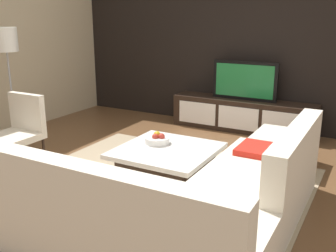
{
  "coord_description": "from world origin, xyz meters",
  "views": [
    {
      "loc": [
        1.87,
        -3.43,
        1.8
      ],
      "look_at": [
        -0.24,
        0.37,
        0.55
      ],
      "focal_mm": 41.77,
      "sensor_mm": 36.0,
      "label": 1
    }
  ],
  "objects_px": {
    "floor_lamp": "(6,47)",
    "fruit_bowl": "(157,139)",
    "ottoman": "(284,150)",
    "sectional_couch": "(177,203)",
    "coffee_table": "(167,164)",
    "media_console": "(243,115)",
    "accent_chair_near": "(20,126)",
    "television": "(245,81)"
  },
  "relations": [
    {
      "from": "floor_lamp",
      "to": "ottoman",
      "type": "bearing_deg",
      "value": 15.71
    },
    {
      "from": "television",
      "to": "accent_chair_near",
      "type": "bearing_deg",
      "value": -124.71
    },
    {
      "from": "floor_lamp",
      "to": "fruit_bowl",
      "type": "relative_size",
      "value": 5.81
    },
    {
      "from": "sectional_couch",
      "to": "ottoman",
      "type": "distance_m",
      "value": 2.07
    },
    {
      "from": "television",
      "to": "sectional_couch",
      "type": "relative_size",
      "value": 0.42
    },
    {
      "from": "floor_lamp",
      "to": "ottoman",
      "type": "distance_m",
      "value": 3.86
    },
    {
      "from": "coffee_table",
      "to": "television",
      "type": "bearing_deg",
      "value": 87.51
    },
    {
      "from": "floor_lamp",
      "to": "fruit_bowl",
      "type": "distance_m",
      "value": 2.52
    },
    {
      "from": "media_console",
      "to": "fruit_bowl",
      "type": "bearing_deg",
      "value": -97.25
    },
    {
      "from": "sectional_couch",
      "to": "fruit_bowl",
      "type": "distance_m",
      "value": 1.32
    },
    {
      "from": "television",
      "to": "coffee_table",
      "type": "distance_m",
      "value": 2.38
    },
    {
      "from": "floor_lamp",
      "to": "fruit_bowl",
      "type": "bearing_deg",
      "value": 0.36
    },
    {
      "from": "sectional_couch",
      "to": "floor_lamp",
      "type": "xyz_separation_m",
      "value": [
        -3.14,
        1.03,
        1.07
      ]
    },
    {
      "from": "media_console",
      "to": "sectional_couch",
      "type": "distance_m",
      "value": 3.28
    },
    {
      "from": "sectional_couch",
      "to": "accent_chair_near",
      "type": "xyz_separation_m",
      "value": [
        -2.41,
        0.51,
        0.19
      ]
    },
    {
      "from": "accent_chair_near",
      "to": "media_console",
      "type": "bearing_deg",
      "value": 56.01
    },
    {
      "from": "coffee_table",
      "to": "fruit_bowl",
      "type": "relative_size",
      "value": 3.67
    },
    {
      "from": "media_console",
      "to": "television",
      "type": "distance_m",
      "value": 0.55
    },
    {
      "from": "fruit_bowl",
      "to": "media_console",
      "type": "bearing_deg",
      "value": 82.75
    },
    {
      "from": "sectional_couch",
      "to": "accent_chair_near",
      "type": "bearing_deg",
      "value": 168.01
    },
    {
      "from": "media_console",
      "to": "fruit_bowl",
      "type": "distance_m",
      "value": 2.22
    },
    {
      "from": "fruit_bowl",
      "to": "ottoman",
      "type": "bearing_deg",
      "value": 39.17
    },
    {
      "from": "coffee_table",
      "to": "floor_lamp",
      "type": "height_order",
      "value": "floor_lamp"
    },
    {
      "from": "media_console",
      "to": "fruit_bowl",
      "type": "relative_size",
      "value": 8.05
    },
    {
      "from": "television",
      "to": "accent_chair_near",
      "type": "distance_m",
      "value": 3.33
    },
    {
      "from": "television",
      "to": "floor_lamp",
      "type": "distance_m",
      "value": 3.47
    },
    {
      "from": "fruit_bowl",
      "to": "floor_lamp",
      "type": "bearing_deg",
      "value": -179.64
    },
    {
      "from": "coffee_table",
      "to": "ottoman",
      "type": "distance_m",
      "value": 1.49
    },
    {
      "from": "coffee_table",
      "to": "ottoman",
      "type": "relative_size",
      "value": 1.47
    },
    {
      "from": "floor_lamp",
      "to": "media_console",
      "type": "bearing_deg",
      "value": 40.16
    },
    {
      "from": "media_console",
      "to": "accent_chair_near",
      "type": "xyz_separation_m",
      "value": [
        -1.89,
        -2.73,
        0.24
      ]
    },
    {
      "from": "floor_lamp",
      "to": "television",
      "type": "bearing_deg",
      "value": 40.17
    },
    {
      "from": "accent_chair_near",
      "to": "floor_lamp",
      "type": "bearing_deg",
      "value": 145.26
    },
    {
      "from": "media_console",
      "to": "accent_chair_near",
      "type": "height_order",
      "value": "accent_chair_near"
    },
    {
      "from": "accent_chair_near",
      "to": "ottoman",
      "type": "xyz_separation_m",
      "value": [
        2.82,
        1.51,
        -0.29
      ]
    },
    {
      "from": "sectional_couch",
      "to": "coffee_table",
      "type": "xyz_separation_m",
      "value": [
        -0.62,
        0.94,
        -0.09
      ]
    },
    {
      "from": "television",
      "to": "ottoman",
      "type": "relative_size",
      "value": 1.46
    },
    {
      "from": "television",
      "to": "sectional_couch",
      "type": "height_order",
      "value": "television"
    },
    {
      "from": "television",
      "to": "coffee_table",
      "type": "xyz_separation_m",
      "value": [
        -0.1,
        -2.3,
        -0.6
      ]
    },
    {
      "from": "media_console",
      "to": "floor_lamp",
      "type": "height_order",
      "value": "floor_lamp"
    },
    {
      "from": "television",
      "to": "floor_lamp",
      "type": "xyz_separation_m",
      "value": [
        -2.62,
        -2.21,
        0.56
      ]
    },
    {
      "from": "floor_lamp",
      "to": "coffee_table",
      "type": "bearing_deg",
      "value": -1.99
    }
  ]
}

